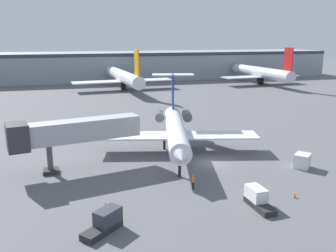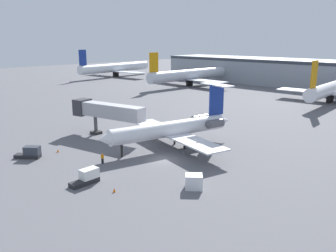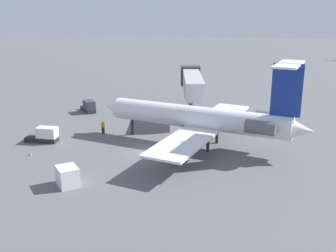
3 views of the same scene
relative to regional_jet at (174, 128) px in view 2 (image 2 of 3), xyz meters
name	(u,v)px [view 2 (image 2 of 3)]	position (x,y,z in m)	size (l,w,h in m)	color
ground_plane	(162,160)	(3.38, -6.15, -3.55)	(400.00, 400.00, 0.10)	#5B5B60
regional_jet	(174,128)	(0.00, 0.00, 0.00)	(24.34, 26.05, 10.42)	white
jet_bridge	(104,111)	(-15.06, -3.88, 1.44)	(16.39, 6.16, 6.65)	#ADADB2
ground_crew_marshaller	(102,158)	(-1.96, -13.64, -2.65)	(0.37, 0.46, 1.69)	black
baggage_tug_lead	(87,177)	(2.83, -19.40, -2.67)	(1.60, 4.06, 1.90)	#262628
baggage_tug_trailing	(30,153)	(-12.29, -20.16, -2.67)	(3.94, 3.68, 1.90)	#262628
cargo_container_uld	(194,182)	(13.86, -10.89, -2.58)	(2.78, 2.76, 1.84)	silver
traffic_cone_near	(114,190)	(7.60, -18.61, -3.23)	(0.36, 0.36, 0.55)	orange
traffic_cone_mid	(58,151)	(-11.84, -15.67, -3.23)	(0.36, 0.36, 0.55)	orange
parked_airliner_west_end	(115,68)	(-102.70, 64.83, 0.92)	(36.97, 43.72, 13.65)	silver
parked_airliner_west_mid	(189,75)	(-52.62, 63.56, 0.92)	(34.76, 41.23, 13.66)	silver
parked_airliner_centre	(331,89)	(2.04, 64.41, 0.63)	(31.57, 37.29, 13.07)	white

